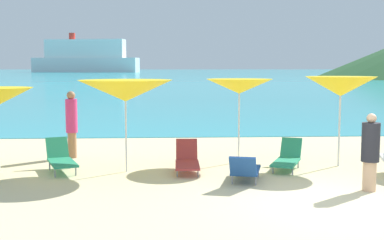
{
  "coord_description": "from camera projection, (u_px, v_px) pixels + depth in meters",
  "views": [
    {
      "loc": [
        -3.23,
        -9.1,
        2.59
      ],
      "look_at": [
        -2.57,
        3.97,
        1.2
      ],
      "focal_mm": 47.21,
      "sensor_mm": 36.0,
      "label": 1
    }
  ],
  "objects": [
    {
      "name": "ocean_water",
      "position": [
        173.0,
        72.0,
        237.05
      ],
      "size": [
        650.0,
        440.0,
        0.02
      ],
      "primitive_type": "cube",
      "color": "#2DADBC",
      "rests_on": "ground_plane"
    },
    {
      "name": "lounge_chair_11",
      "position": [
        287.0,
        158.0,
        12.75
      ],
      "size": [
        1.12,
        1.66,
        0.72
      ],
      "rotation": [
        0.0,
        0.0,
        -0.41
      ],
      "color": "#268C66",
      "rests_on": "ground_plane"
    },
    {
      "name": "umbrella_4",
      "position": [
        341.0,
        86.0,
        12.97
      ],
      "size": [
        1.98,
        1.98,
        2.34
      ],
      "color": "silver",
      "rests_on": "ground_plane"
    },
    {
      "name": "umbrella_2",
      "position": [
        125.0,
        91.0,
        12.26
      ],
      "size": [
        2.46,
        2.46,
        2.27
      ],
      "color": "silver",
      "rests_on": "ground_plane"
    },
    {
      "name": "lounge_chair_1",
      "position": [
        245.0,
        169.0,
        11.29
      ],
      "size": [
        0.94,
        1.6,
        0.7
      ],
      "rotation": [
        0.0,
        0.0,
        2.89
      ],
      "color": "#1E478C",
      "rests_on": "ground_plane"
    },
    {
      "name": "lounge_chair_5",
      "position": [
        61.0,
        158.0,
        12.5
      ],
      "size": [
        1.08,
        1.69,
        0.77
      ],
      "rotation": [
        0.0,
        0.0,
        0.36
      ],
      "color": "#268C66",
      "rests_on": "ground_plane"
    },
    {
      "name": "beachgoer_0",
      "position": [
        370.0,
        151.0,
        10.46
      ],
      "size": [
        0.37,
        0.37,
        1.63
      ],
      "rotation": [
        0.0,
        0.0,
        4.67
      ],
      "color": "#DBAA84",
      "rests_on": "ground_plane"
    },
    {
      "name": "cruise_ship",
      "position": [
        85.0,
        58.0,
        229.24
      ],
      "size": [
        49.28,
        17.17,
        17.73
      ],
      "rotation": [
        0.0,
        0.0,
        -0.19
      ],
      "color": "white",
      "rests_on": "ocean_water"
    },
    {
      "name": "lounge_chair_2",
      "position": [
        187.0,
        160.0,
        12.47
      ],
      "size": [
        0.6,
        1.56,
        0.72
      ],
      "rotation": [
        0.0,
        0.0,
        -0.02
      ],
      "color": "#A53333",
      "rests_on": "ground_plane"
    },
    {
      "name": "beachgoer_1",
      "position": [
        72.0,
        122.0,
        14.27
      ],
      "size": [
        0.33,
        0.33,
        1.9
      ],
      "rotation": [
        0.0,
        0.0,
        2.12
      ],
      "color": "#A3704C",
      "rests_on": "ground_plane"
    },
    {
      "name": "ground_plane",
      "position": [
        251.0,
        138.0,
        19.42
      ],
      "size": [
        50.0,
        100.0,
        0.3
      ],
      "primitive_type": "cube",
      "color": "beige"
    },
    {
      "name": "umbrella_3",
      "position": [
        239.0,
        86.0,
        13.49
      ],
      "size": [
        1.87,
        1.87,
        2.26
      ],
      "color": "silver",
      "rests_on": "ground_plane"
    }
  ]
}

